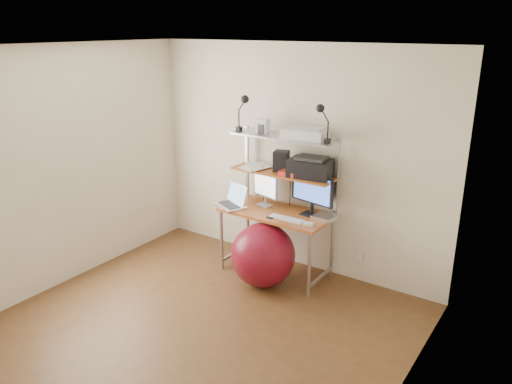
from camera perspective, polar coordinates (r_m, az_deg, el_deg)
room at (r=4.16m, az=-8.07°, el=-1.45°), size 3.60×3.60×3.60m
computer_desk at (r=5.40m, az=2.72°, el=0.13°), size 1.20×0.60×1.57m
wall_outlet at (r=5.53m, az=11.76°, el=-7.12°), size 0.08×0.01×0.12m
monitor_silver at (r=5.53m, az=1.09°, el=0.50°), size 0.35×0.16×0.39m
monitor_black at (r=5.27m, az=6.42°, el=0.10°), size 0.52×0.18×0.52m
laptop at (r=5.57m, az=-2.63°, el=-1.05°), size 0.44×0.41×0.31m
keyboard at (r=5.21m, az=3.50°, el=-3.05°), size 0.38×0.12×0.01m
mouse at (r=5.07m, az=5.99°, el=-3.67°), size 0.11×0.09×0.03m
mac_mini at (r=5.25m, az=7.87°, el=-2.83°), size 0.24×0.24×0.04m
phone at (r=5.26m, az=1.86°, el=-2.80°), size 0.08×0.13×0.01m
printer at (r=5.24m, az=6.32°, el=2.82°), size 0.49×0.36×0.22m
nas_cube at (r=5.41m, az=2.91°, el=3.55°), size 0.19×0.19×0.22m
red_box at (r=5.26m, az=3.72°, el=2.12°), size 0.19×0.13×0.05m
scanner at (r=5.17m, az=5.63°, el=6.70°), size 0.48×0.34×0.12m
box_white at (r=5.43m, az=0.77°, el=7.57°), size 0.14×0.12×0.15m
box_grey at (r=5.43m, az=0.70°, el=7.31°), size 0.10×0.10×0.10m
clip_lamp_left at (r=5.44m, az=-1.42°, el=9.91°), size 0.16×0.09×0.40m
clip_lamp_right at (r=4.96m, az=7.53°, el=8.75°), size 0.15×0.09×0.38m
exercise_ball at (r=5.33m, az=0.81°, el=-7.20°), size 0.69×0.69×0.69m
paper_stack at (r=5.58m, az=-0.18°, el=2.95°), size 0.35×0.38×0.02m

